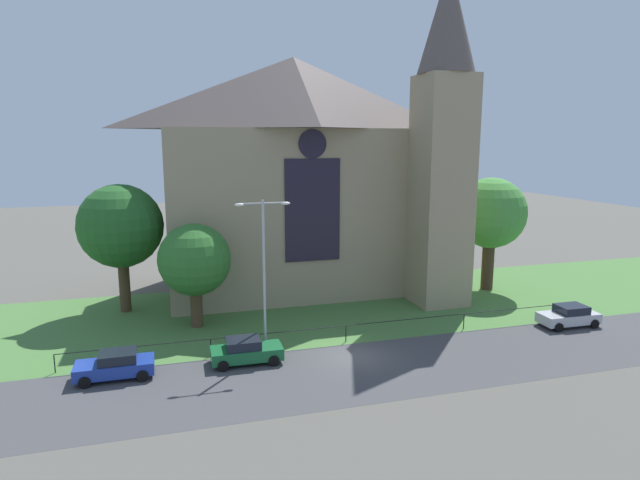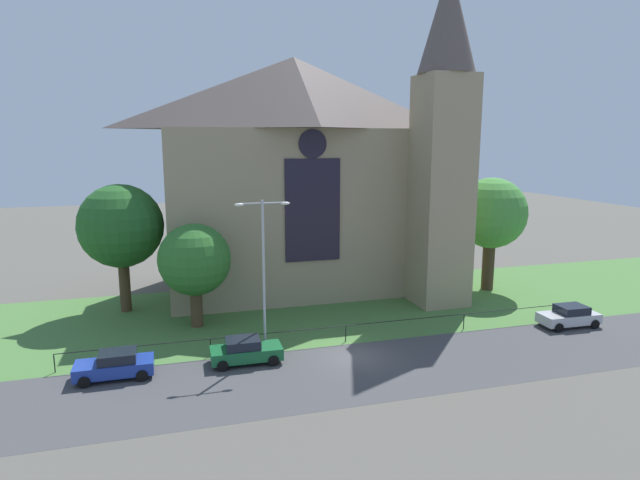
# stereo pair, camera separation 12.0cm
# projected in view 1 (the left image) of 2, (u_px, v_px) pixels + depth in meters

# --- Properties ---
(ground) EXTENTS (160.00, 160.00, 0.00)m
(ground) POSITION_uv_depth(u_px,v_px,m) (312.00, 308.00, 42.25)
(ground) COLOR #56544C
(road_asphalt) EXTENTS (120.00, 8.00, 0.01)m
(road_asphalt) POSITION_uv_depth(u_px,v_px,m) (366.00, 370.00, 30.91)
(road_asphalt) COLOR #424244
(road_asphalt) RESTS_ON ground
(grass_verge) EXTENTS (120.00, 20.00, 0.01)m
(grass_verge) POSITION_uv_depth(u_px,v_px,m) (318.00, 316.00, 40.36)
(grass_verge) COLOR #477538
(grass_verge) RESTS_ON ground
(church_building) EXTENTS (23.20, 16.20, 26.00)m
(church_building) POSITION_uv_depth(u_px,v_px,m) (305.00, 173.00, 46.48)
(church_building) COLOR tan
(church_building) RESTS_ON ground
(iron_railing) EXTENTS (35.01, 0.07, 1.13)m
(iron_railing) POSITION_uv_depth(u_px,v_px,m) (346.00, 327.00, 35.07)
(iron_railing) COLOR black
(iron_railing) RESTS_ON ground
(tree_left_far) EXTENTS (6.34, 6.34, 9.86)m
(tree_left_far) POSITION_uv_depth(u_px,v_px,m) (121.00, 227.00, 40.45)
(tree_left_far) COLOR #4C3823
(tree_left_far) RESTS_ON ground
(tree_left_near) EXTENTS (5.06, 5.06, 7.40)m
(tree_left_near) POSITION_uv_depth(u_px,v_px,m) (195.00, 260.00, 37.32)
(tree_left_near) COLOR #4C3823
(tree_left_near) RESTS_ON ground
(tree_right_far) EXTENTS (6.15, 6.15, 9.93)m
(tree_right_far) POSITION_uv_depth(u_px,v_px,m) (491.00, 214.00, 46.64)
(tree_right_far) COLOR #423021
(tree_right_far) RESTS_ON ground
(streetlamp_near) EXTENTS (3.37, 0.26, 9.54)m
(streetlamp_near) POSITION_uv_depth(u_px,v_px,m) (264.00, 259.00, 32.61)
(streetlamp_near) COLOR #B2B2B7
(streetlamp_near) RESTS_ON ground
(parked_car_blue) EXTENTS (4.21, 2.03, 1.51)m
(parked_car_blue) POSITION_uv_depth(u_px,v_px,m) (116.00, 365.00, 29.71)
(parked_car_blue) COLOR #1E3899
(parked_car_blue) RESTS_ON ground
(parked_car_green) EXTENTS (4.24, 2.09, 1.51)m
(parked_car_green) POSITION_uv_depth(u_px,v_px,m) (246.00, 351.00, 31.75)
(parked_car_green) COLOR #196033
(parked_car_green) RESTS_ON ground
(parked_car_silver) EXTENTS (4.25, 2.12, 1.51)m
(parked_car_silver) POSITION_uv_depth(u_px,v_px,m) (569.00, 316.00, 38.14)
(parked_car_silver) COLOR #B7B7BC
(parked_car_silver) RESTS_ON ground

